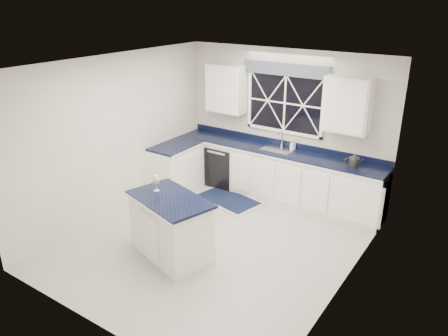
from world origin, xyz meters
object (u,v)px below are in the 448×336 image
Objects in this scene: wine_glass at (156,180)px; soap_bottle at (293,145)px; island at (171,227)px; faucet at (282,139)px; kettle at (354,161)px; dishwasher at (226,165)px.

soap_bottle is at bearing 72.48° from wine_glass.
island is 8.36× the size of soap_bottle.
kettle is at bearing -8.86° from faucet.
wine_glass is (-0.63, -2.70, -0.01)m from faucet.
faucet reaches higher than kettle.
dishwasher is at bearing 100.62° from wine_glass.
dishwasher is 0.59× the size of island.
faucet is 1.82× the size of soap_bottle.
island is at bearing -149.03° from kettle.
faucet is at bearing -177.42° from soap_bottle.
kettle reaches higher than island.
wine_glass is at bearing -177.73° from island.
wine_glass is (-2.06, -2.48, 0.05)m from kettle.
kettle is at bearing -10.95° from soap_bottle.
kettle is at bearing 50.27° from wine_glass.
island is at bearing -100.99° from soap_bottle.
dishwasher is 2.70m from island.
island is 4.98× the size of kettle.
wine_glass is (-0.31, 0.08, 0.62)m from island.
dishwasher is 1.47m from soap_bottle.
soap_bottle is (1.32, 0.20, 0.61)m from dishwasher.
faucet reaches higher than dishwasher.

